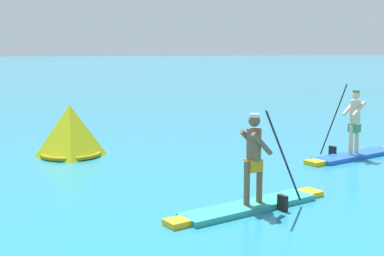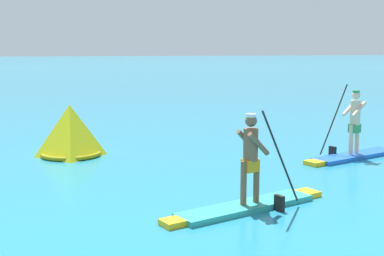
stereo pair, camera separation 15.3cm
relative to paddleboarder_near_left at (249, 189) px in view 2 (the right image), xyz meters
name	(u,v)px [view 2 (the right image)]	position (x,y,z in m)	size (l,w,h in m)	color
paddleboarder_near_left	(249,189)	(0.00, 0.00, 0.00)	(3.39, 1.44, 1.86)	teal
paddleboarder_mid_center	(355,144)	(4.32, 3.35, 0.00)	(3.45, 1.49, 1.94)	blue
race_marker_buoy	(70,133)	(-2.81, 5.66, 0.25)	(1.61, 1.61, 1.38)	yellow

